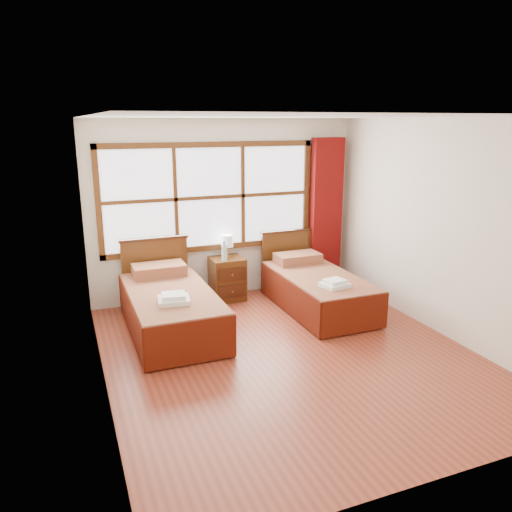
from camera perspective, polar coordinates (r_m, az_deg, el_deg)
name	(u,v)px	position (r m, az deg, el deg)	size (l,w,h in m)	color
floor	(290,354)	(5.77, 3.86, -11.17)	(4.50, 4.50, 0.00)	brown
ceiling	(294,117)	(5.17, 4.38, 15.61)	(4.50, 4.50, 0.00)	white
wall_back	(226,210)	(7.37, -3.48, 5.33)	(4.00, 4.00, 0.00)	silver
wall_left	(96,262)	(4.83, -17.83, -0.65)	(4.50, 4.50, 0.00)	silver
wall_right	(441,229)	(6.43, 20.43, 2.94)	(4.50, 4.50, 0.00)	silver
window	(210,197)	(7.23, -5.30, 6.70)	(3.16, 0.06, 1.56)	white
curtain	(326,213)	(7.91, 7.98, 4.92)	(0.50, 0.16, 2.30)	#660B0A
bed_left	(170,307)	(6.38, -9.79, -5.75)	(1.03, 2.05, 0.99)	#36190B
bed_right	(316,288)	(7.06, 6.90, -3.70)	(0.97, 1.99, 0.94)	#36190B
nightstand	(227,279)	(7.35, -3.29, -2.61)	(0.47, 0.47, 0.63)	#4D2A10
towels_left	(174,299)	(5.85, -9.39, -4.84)	(0.40, 0.36, 0.11)	white
towels_right	(335,284)	(6.48, 8.99, -3.14)	(0.37, 0.34, 0.10)	white
lamp	(227,242)	(7.24, -3.32, 1.65)	(0.17, 0.17, 0.33)	#BA8D3B
bottle_near	(225,252)	(7.19, -3.61, 0.46)	(0.06, 0.06, 0.23)	silver
bottle_far	(224,252)	(7.10, -3.66, 0.46)	(0.07, 0.07, 0.28)	silver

